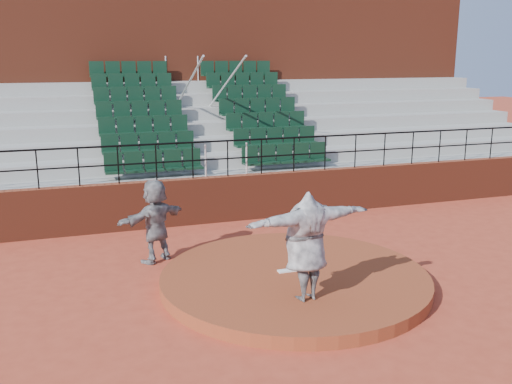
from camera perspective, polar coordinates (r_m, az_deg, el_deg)
ground at (r=11.93m, az=3.86°, el=-9.22°), size 90.00×90.00×0.00m
pitchers_mound at (r=11.88m, az=3.87°, el=-8.66°), size 5.50×5.50×0.25m
pitching_rubber at (r=11.96m, az=3.61°, el=-7.79°), size 0.60×0.15×0.03m
boundary_wall at (r=16.23m, az=-2.80°, el=-0.64°), size 24.00×0.30×1.30m
wall_railing at (r=15.95m, az=-2.86°, el=4.18°), size 24.04×0.05×1.03m
seating_deck at (r=19.54m, az=-5.75°, el=4.05°), size 24.00×5.97×4.63m
press_box_facade at (r=23.18m, az=-8.09°, el=10.72°), size 24.00×3.00×7.10m
pitcher at (r=10.32m, az=5.03°, el=-5.40°), size 2.56×1.04×2.02m
fielder at (r=13.13m, az=-10.02°, el=-2.83°), size 1.82×1.37×1.92m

